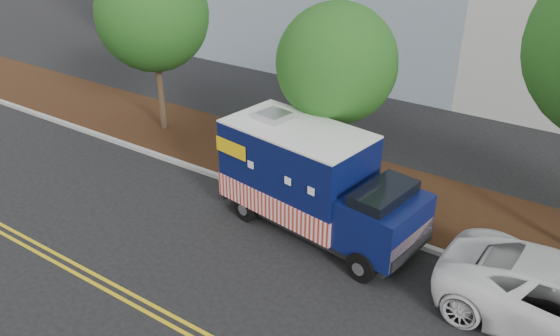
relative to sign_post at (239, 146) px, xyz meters
The scene contains 9 objects.
ground 3.09m from the sign_post, 41.86° to the right, with size 120.00×120.00×0.00m, color black.
curb 2.46m from the sign_post, 13.34° to the right, with size 120.00×0.18×0.15m, color #9E9E99.
mulch_strip 2.89m from the sign_post, 36.92° to the left, with size 120.00×4.00×0.15m, color black.
centerline_near 6.81m from the sign_post, 71.51° to the right, with size 120.00×0.10×0.01m, color gold.
centerline_far 7.04m from the sign_post, 72.17° to the right, with size 120.00×0.10×0.01m, color gold.
tree_a 6.27m from the sign_post, 164.19° to the left, with size 4.22×4.22×6.81m.
tree_b 4.36m from the sign_post, 22.46° to the left, with size 3.70×3.70×6.09m.
sign_post is the anchor object (origin of this frame).
food_truck 3.80m from the sign_post, 19.78° to the right, with size 6.41×3.15×3.24m.
Camera 1 is at (8.23, -11.17, 9.14)m, focal length 35.00 mm.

